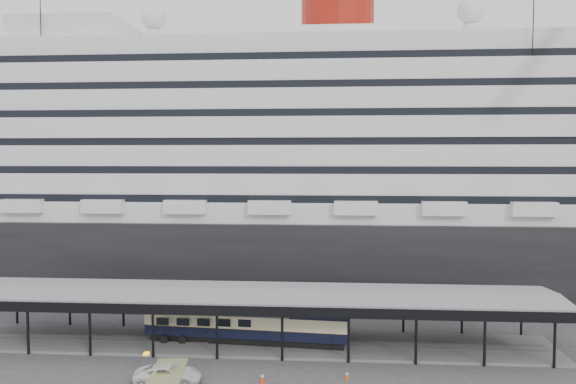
{
  "coord_description": "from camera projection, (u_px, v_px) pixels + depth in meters",
  "views": [
    {
      "loc": [
        6.94,
        -47.12,
        17.74
      ],
      "look_at": [
        2.88,
        8.0,
        14.41
      ],
      "focal_mm": 35.0,
      "sensor_mm": 36.0,
      "label": 1
    }
  ],
  "objects": [
    {
      "name": "pullman_carriage",
      "position": [
        247.0,
        320.0,
        53.38
      ],
      "size": [
        19.6,
        4.17,
        19.1
      ],
      "rotation": [
        0.0,
        0.0,
        -0.09
      ],
      "color": "black",
      "rests_on": "ground"
    },
    {
      "name": "traffic_cone_mid",
      "position": [
        262.0,
        377.0,
        44.45
      ],
      "size": [
        0.42,
        0.42,
        0.81
      ],
      "rotation": [
        0.0,
        0.0,
        -0.02
      ],
      "color": "red",
      "rests_on": "ground"
    },
    {
      "name": "port_truck",
      "position": [
        168.0,
        375.0,
        44.09
      ],
      "size": [
        5.49,
        3.0,
        1.46
      ],
      "primitive_type": "imported",
      "rotation": [
        0.0,
        0.0,
        1.68
      ],
      "color": "white",
      "rests_on": "ground"
    },
    {
      "name": "traffic_cone_right",
      "position": [
        347.0,
        375.0,
        45.04
      ],
      "size": [
        0.38,
        0.38,
        0.71
      ],
      "rotation": [
        0.0,
        0.0,
        -0.04
      ],
      "color": "#DB4D0C",
      "rests_on": "ground"
    },
    {
      "name": "traffic_cone_left",
      "position": [
        194.0,
        375.0,
        44.93
      ],
      "size": [
        0.47,
        0.47,
        0.84
      ],
      "rotation": [
        0.0,
        0.0,
        -0.1
      ],
      "color": "red",
      "rests_on": "ground"
    },
    {
      "name": "platform_canopy",
      "position": [
        256.0,
        320.0,
        53.32
      ],
      "size": [
        56.0,
        9.18,
        5.3
      ],
      "color": "slate",
      "rests_on": "ground"
    },
    {
      "name": "ground",
      "position": [
        248.0,
        364.0,
        48.48
      ],
      "size": [
        200.0,
        200.0,
        0.0
      ],
      "primitive_type": "plane",
      "color": "#3A3A3D",
      "rests_on": "ground"
    },
    {
      "name": "cruise_ship",
      "position": [
        281.0,
        154.0,
        79.23
      ],
      "size": [
        130.0,
        30.0,
        43.9
      ],
      "color": "black",
      "rests_on": "ground"
    }
  ]
}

